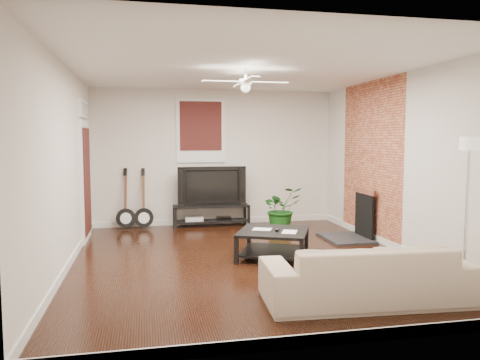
# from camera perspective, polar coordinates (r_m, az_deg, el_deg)

# --- Properties ---
(room) EXTENTS (5.01, 6.01, 2.81)m
(room) POSITION_cam_1_polar(r_m,az_deg,el_deg) (6.82, 0.67, 1.81)
(room) COLOR black
(room) RESTS_ON ground
(brick_accent) EXTENTS (0.02, 2.20, 2.80)m
(brick_accent) POSITION_cam_1_polar(r_m,az_deg,el_deg) (8.61, 15.62, 2.29)
(brick_accent) COLOR #9F4633
(brick_accent) RESTS_ON floor
(fireplace) EXTENTS (0.80, 1.10, 0.92)m
(fireplace) POSITION_cam_1_polar(r_m,az_deg,el_deg) (8.58, 13.76, -4.00)
(fireplace) COLOR black
(fireplace) RESTS_ON floor
(window_back) EXTENTS (1.00, 0.06, 1.30)m
(window_back) POSITION_cam_1_polar(r_m,az_deg,el_deg) (9.69, -4.81, 5.99)
(window_back) COLOR #401311
(window_back) RESTS_ON wall_back
(door_left) EXTENTS (0.08, 1.00, 2.50)m
(door_left) POSITION_cam_1_polar(r_m,az_deg,el_deg) (8.63, -18.31, 1.23)
(door_left) COLOR white
(door_left) RESTS_ON wall_left
(tv_stand) EXTENTS (1.55, 0.41, 0.43)m
(tv_stand) POSITION_cam_1_polar(r_m,az_deg,el_deg) (9.65, -3.51, -4.33)
(tv_stand) COLOR black
(tv_stand) RESTS_ON floor
(tv) EXTENTS (1.39, 0.18, 0.80)m
(tv) POSITION_cam_1_polar(r_m,az_deg,el_deg) (9.59, -3.55, -0.68)
(tv) COLOR black
(tv) RESTS_ON tv_stand
(coffee_table) EXTENTS (1.30, 1.30, 0.42)m
(coffee_table) POSITION_cam_1_polar(r_m,az_deg,el_deg) (7.11, 4.07, -7.78)
(coffee_table) COLOR black
(coffee_table) RESTS_ON floor
(sofa) EXTENTS (2.28, 1.01, 0.65)m
(sofa) POSITION_cam_1_polar(r_m,az_deg,el_deg) (5.37, 15.08, -10.88)
(sofa) COLOR #C7AF95
(sofa) RESTS_ON floor
(floor_lamp) EXTENTS (0.32, 0.32, 1.82)m
(floor_lamp) POSITION_cam_1_polar(r_m,az_deg,el_deg) (6.02, 25.91, -3.83)
(floor_lamp) COLOR silver
(floor_lamp) RESTS_ON floor
(potted_plant) EXTENTS (0.91, 0.84, 0.85)m
(potted_plant) POSITION_cam_1_polar(r_m,az_deg,el_deg) (9.22, 5.06, -3.46)
(potted_plant) COLOR #185518
(potted_plant) RESTS_ON floor
(guitar_left) EXTENTS (0.41, 0.32, 1.23)m
(guitar_left) POSITION_cam_1_polar(r_m,az_deg,el_deg) (9.48, -13.80, -2.20)
(guitar_left) COLOR black
(guitar_left) RESTS_ON floor
(guitar_right) EXTENTS (0.39, 0.28, 1.23)m
(guitar_right) POSITION_cam_1_polar(r_m,az_deg,el_deg) (9.45, -11.69, -2.18)
(guitar_right) COLOR black
(guitar_right) RESTS_ON floor
(ceiling_fan) EXTENTS (1.24, 1.24, 0.32)m
(ceiling_fan) POSITION_cam_1_polar(r_m,az_deg,el_deg) (6.86, 0.68, 11.87)
(ceiling_fan) COLOR white
(ceiling_fan) RESTS_ON ceiling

